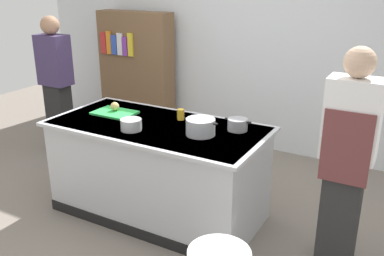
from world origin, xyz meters
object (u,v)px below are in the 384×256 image
Objects in this scene: juice_cup at (181,114)px; person_chef at (347,156)px; onion at (115,106)px; person_guest at (56,84)px; mixing_bowl at (131,125)px; bookshelf at (137,73)px; stock_pot at (200,127)px; sauce_pan at (238,125)px.

person_chef is at bearing -6.05° from juice_cup.
person_guest is at bearing 158.24° from onion.
onion reaches higher than mixing_bowl.
person_chef is at bearing -28.61° from bookshelf.
onion is 1.02m from stock_pot.
bookshelf is at bearing 144.76° from sauce_pan.
onion is at bearing -174.29° from sauce_pan.
person_chef reaches higher than sauce_pan.
bookshelf is at bearing 136.54° from juice_cup.
onion is at bearing -59.81° from bookshelf.
onion is 0.46× the size of mixing_bowl.
person_chef is at bearing -9.37° from sauce_pan.
onion is at bearing 143.70° from mixing_bowl.
juice_cup is at bearing -43.46° from bookshelf.
stock_pot is 0.18× the size of person_chef.
juice_cup is at bearing 143.16° from stock_pot.
sauce_pan is 2.61m from person_guest.
juice_cup is at bearing 87.36° from person_chef.
mixing_bowl is 2.47m from bookshelf.
sauce_pan is 1.32× the size of mixing_bowl.
bookshelf reaches higher than sauce_pan.
onion is at bearing -169.06° from juice_cup.
sauce_pan is 0.14× the size of person_chef.
mixing_bowl is at bearing -36.30° from onion.
stock_pot is 3.13× the size of juice_cup.
stock_pot is 0.61m from mixing_bowl.
stock_pot is 0.18× the size of person_guest.
sauce_pan is 2.41× the size of juice_cup.
onion is 0.68m from juice_cup.
person_guest is 1.22m from bookshelf.
person_guest is at bearing -106.80° from bookshelf.
onion is at bearing 92.59° from person_chef.
bookshelf reaches higher than stock_pot.
bookshelf is at bearing 158.27° from person_guest.
onion is 0.35× the size of sauce_pan.
person_guest reaches higher than stock_pot.
person_guest reaches higher than sauce_pan.
person_chef reaches higher than juice_cup.
stock_pot is 0.34m from sauce_pan.
stock_pot reaches higher than juice_cup.
person_chef is 1.00× the size of person_guest.
stock_pot is at bearing -131.90° from sauce_pan.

